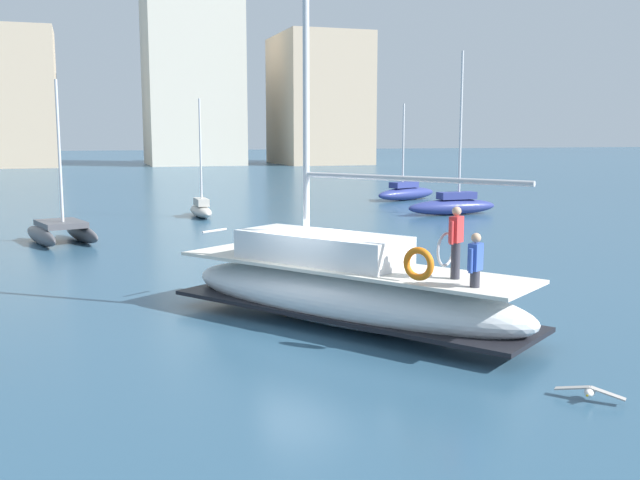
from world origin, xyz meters
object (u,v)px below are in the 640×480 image
moored_cutter_left (61,230)px  moored_catamaran (406,192)px  moored_sloop_near (453,204)px  seagull (590,392)px  main_sailboat (343,287)px  moored_sloop_far (201,208)px

moored_cutter_left → moored_catamaran: bearing=32.0°
moored_sloop_near → moored_catamaran: moored_sloop_near is taller
moored_cutter_left → seagull: size_ratio=7.12×
moored_catamaran → seagull: (-13.36, -36.54, -0.39)m
main_sailboat → moored_sloop_far: (0.36, 24.28, -0.44)m
main_sailboat → moored_cutter_left: size_ratio=2.03×
moored_sloop_far → seagull: bearing=-86.3°
moored_sloop_near → seagull: (-11.95, -27.15, -0.44)m
moored_sloop_near → moored_cutter_left: bearing=-167.6°
moored_sloop_far → moored_cutter_left: bearing=-132.0°
moored_catamaran → moored_sloop_near: bearing=-98.5°
moored_sloop_near → moored_cutter_left: size_ratio=1.35×
main_sailboat → seagull: size_ratio=14.47×
seagull → main_sailboat: bearing=110.5°
moored_sloop_far → moored_cutter_left: (-7.17, -7.96, 0.07)m
moored_catamaran → seagull: moored_catamaran is taller
moored_sloop_near → main_sailboat: bearing=-124.2°
main_sailboat → moored_catamaran: bearing=62.7°
moored_sloop_far → moored_catamaran: 16.47m
main_sailboat → moored_cutter_left: bearing=112.6°
moored_sloop_far → moored_cutter_left: 10.71m
main_sailboat → moored_sloop_far: 24.29m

